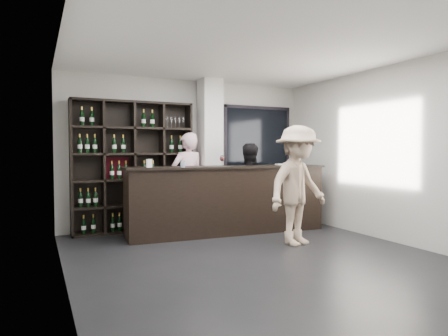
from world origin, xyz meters
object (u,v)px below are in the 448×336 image
tasting_counter (227,199)px  taster_black (248,186)px  wine_shelf (133,167)px  customer (298,185)px  taster_pink (188,181)px

tasting_counter → taster_black: bearing=21.1°
wine_shelf → customer: wine_shelf is taller
taster_pink → customer: customer is taller
taster_black → tasting_counter: bearing=34.3°
taster_black → customer: (0.11, -1.45, 0.13)m
taster_pink → taster_black: (1.01, -0.55, -0.10)m
wine_shelf → taster_black: size_ratio=1.47×
wine_shelf → tasting_counter: bearing=-30.3°
tasting_counter → customer: size_ratio=1.95×
taster_pink → customer: 2.29m
taster_pink → customer: (1.13, -2.00, 0.03)m
customer → taster_pink: bearing=104.0°
customer → taster_black: bearing=78.9°
wine_shelf → customer: bearing=-45.5°
wine_shelf → taster_black: 2.17m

